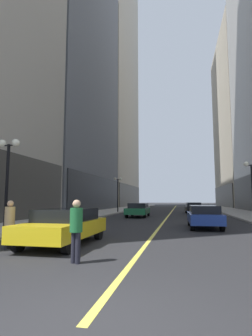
# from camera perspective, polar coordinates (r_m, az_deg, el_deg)

# --- Properties ---
(ground_plane) EXTENTS (200.00, 200.00, 0.00)m
(ground_plane) POSITION_cam_1_polar(r_m,az_deg,el_deg) (38.63, 9.64, -9.04)
(ground_plane) COLOR #262628
(sidewalk_left) EXTENTS (4.50, 78.00, 0.15)m
(sidewalk_left) POSITION_cam_1_polar(r_m,az_deg,el_deg) (39.77, -2.47, -8.94)
(sidewalk_left) COLOR #ADA8A0
(sidewalk_left) RESTS_ON ground
(sidewalk_right) EXTENTS (4.50, 78.00, 0.15)m
(sidewalk_right) POSITION_cam_1_polar(r_m,az_deg,el_deg) (39.22, 21.91, -8.51)
(sidewalk_right) COLOR #ADA8A0
(sidewalk_right) RESTS_ON ground
(lane_centre_stripe) EXTENTS (0.16, 70.00, 0.01)m
(lane_centre_stripe) POSITION_cam_1_polar(r_m,az_deg,el_deg) (38.63, 9.64, -9.03)
(lane_centre_stripe) COLOR #E5D64C
(lane_centre_stripe) RESTS_ON ground
(building_left_mid) EXTENTS (11.63, 24.00, 43.82)m
(building_left_mid) POSITION_cam_1_polar(r_m,az_deg,el_deg) (46.50, -12.62, 19.19)
(building_left_mid) COLOR slate
(building_left_mid) RESTS_ON ground
(building_left_far) EXTENTS (12.67, 26.00, 76.34)m
(building_left_far) POSITION_cam_1_polar(r_m,az_deg,el_deg) (75.45, -4.14, 22.23)
(building_left_far) COLOR #B7AD99
(building_left_far) RESTS_ON ground
(building_right_far) EXTENTS (13.74, 26.00, 38.72)m
(building_right_far) POSITION_cam_1_polar(r_m,az_deg,el_deg) (67.86, 24.97, 9.04)
(building_right_far) COLOR #B7AD99
(building_right_far) RESTS_ON ground
(car_yellow) EXTENTS (1.98, 4.52, 1.32)m
(car_yellow) POSITION_cam_1_polar(r_m,az_deg,el_deg) (10.62, -12.78, -11.66)
(car_yellow) COLOR yellow
(car_yellow) RESTS_ON ground
(car_blue) EXTENTS (1.86, 4.38, 1.32)m
(car_blue) POSITION_cam_1_polar(r_m,az_deg,el_deg) (16.70, 16.17, -9.68)
(car_blue) COLOR navy
(car_blue) RESTS_ON ground
(car_green) EXTENTS (1.95, 4.64, 1.32)m
(car_green) POSITION_cam_1_polar(r_m,az_deg,el_deg) (26.26, 2.58, -8.72)
(car_green) COLOR #196038
(car_green) RESTS_ON ground
(car_black) EXTENTS (1.93, 4.65, 1.32)m
(car_black) POSITION_cam_1_polar(r_m,az_deg,el_deg) (33.01, 14.02, -8.11)
(car_black) COLOR black
(car_black) RESTS_ON ground
(pedestrian_in_green_parka) EXTENTS (0.45, 0.45, 1.67)m
(pedestrian_in_green_parka) POSITION_cam_1_polar(r_m,az_deg,el_deg) (7.50, -10.49, -11.95)
(pedestrian_in_green_parka) COLOR black
(pedestrian_in_green_parka) RESTS_ON ground
(pedestrian_in_tan_trench) EXTENTS (0.44, 0.44, 1.64)m
(pedestrian_in_tan_trench) POSITION_cam_1_polar(r_m,az_deg,el_deg) (10.25, -23.39, -10.17)
(pedestrian_in_tan_trench) COLOR black
(pedestrian_in_tan_trench) RESTS_ON ground
(street_lamp_left_near) EXTENTS (1.06, 0.36, 4.43)m
(street_lamp_left_near) POSITION_cam_1_polar(r_m,az_deg,el_deg) (13.44, -23.69, 0.67)
(street_lamp_left_near) COLOR black
(street_lamp_left_near) RESTS_ON ground
(street_lamp_left_far) EXTENTS (1.06, 0.36, 4.43)m
(street_lamp_left_far) POSITION_cam_1_polar(r_m,az_deg,el_deg) (33.81, -1.73, -3.96)
(street_lamp_left_far) COLOR black
(street_lamp_left_far) RESTS_ON ground
(street_lamp_right_mid) EXTENTS (1.06, 0.36, 4.43)m
(street_lamp_right_mid) POSITION_cam_1_polar(r_m,az_deg,el_deg) (21.60, 25.07, -1.82)
(street_lamp_right_mid) COLOR black
(street_lamp_right_mid) RESTS_ON ground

